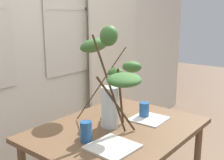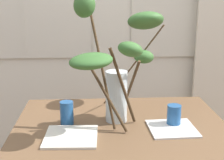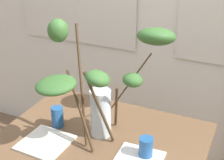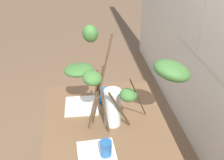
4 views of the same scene
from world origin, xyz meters
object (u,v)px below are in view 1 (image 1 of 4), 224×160
object	(u,v)px
drinking_glass_blue_left	(86,132)
dining_table	(118,139)
drinking_glass_blue_right	(144,110)
vase_with_branches	(108,73)
plate_square_right	(149,119)
plate_square_left	(112,147)

from	to	relation	value
drinking_glass_blue_left	dining_table	bearing A→B (deg)	-3.15
drinking_glass_blue_right	drinking_glass_blue_left	bearing A→B (deg)	174.96
drinking_glass_blue_left	vase_with_branches	bearing A→B (deg)	14.80
drinking_glass_blue_left	plate_square_right	xyz separation A→B (m)	(0.55, -0.10, -0.06)
drinking_glass_blue_right	plate_square_right	xyz separation A→B (m)	(-0.02, -0.06, -0.05)
drinking_glass_blue_left	plate_square_left	world-z (taller)	drinking_glass_blue_left
vase_with_branches	dining_table	bearing A→B (deg)	-100.41
plate_square_left	plate_square_right	xyz separation A→B (m)	(0.51, 0.07, -0.00)
drinking_glass_blue_right	plate_square_right	world-z (taller)	drinking_glass_blue_right
drinking_glass_blue_right	plate_square_left	size ratio (longest dim) A/B	0.44
drinking_glass_blue_left	plate_square_right	size ratio (longest dim) A/B	0.53
drinking_glass_blue_left	drinking_glass_blue_right	distance (m)	0.57
drinking_glass_blue_right	plate_square_right	size ratio (longest dim) A/B	0.47
vase_with_branches	plate_square_left	size ratio (longest dim) A/B	3.27
dining_table	drinking_glass_blue_right	xyz separation A→B (m)	(0.28, -0.03, 0.14)
drinking_glass_blue_right	vase_with_branches	bearing A→B (deg)	153.24
vase_with_branches	plate_square_right	xyz separation A→B (m)	(0.24, -0.19, -0.35)
drinking_glass_blue_left	drinking_glass_blue_right	world-z (taller)	drinking_glass_blue_left
drinking_glass_blue_left	plate_square_left	distance (m)	0.19
drinking_glass_blue_right	plate_square_right	distance (m)	0.08
vase_with_branches	drinking_glass_blue_right	distance (m)	0.42
vase_with_branches	drinking_glass_blue_left	xyz separation A→B (m)	(-0.31, -0.08, -0.30)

